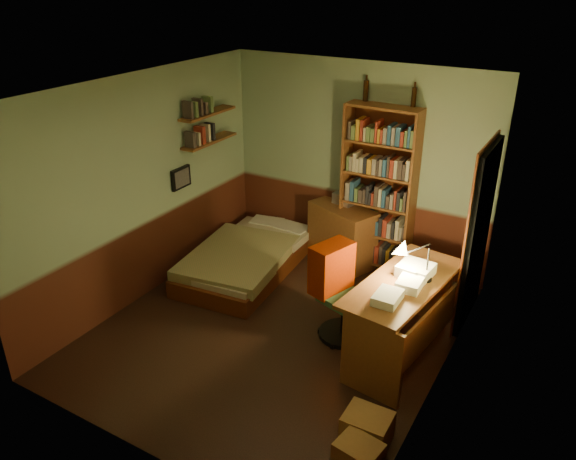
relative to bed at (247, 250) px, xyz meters
The scene contains 24 objects.
floor 1.41m from the bed, 42.56° to the right, with size 3.50×4.00×0.02m, color black.
ceiling 2.69m from the bed, 42.56° to the right, with size 3.50×4.00×0.02m, color silver.
wall_back 1.79m from the bed, 46.81° to the left, with size 3.50×0.02×2.60m, color gray.
wall_left 1.56m from the bed, 128.74° to the right, with size 0.02×4.00×2.60m, color gray.
wall_right 3.09m from the bed, 18.55° to the right, with size 0.02×4.00×2.60m, color gray.
wall_front 3.27m from the bed, 70.98° to the right, with size 3.50×0.02×2.60m, color gray.
doorway 2.85m from the bed, ahead, with size 0.06×0.90×2.00m, color black.
door_trim 2.81m from the bed, ahead, with size 0.02×0.98×2.08m, color #491E0C.
bed is the anchor object (origin of this frame).
dresser 1.27m from the bed, 41.17° to the left, with size 0.89×0.44×0.79m, color brown.
mini_stereo 1.44m from the bed, 46.47° to the left, with size 0.26×0.20×0.14m, color #B2B2B7.
bookshelf 1.83m from the bed, 33.72° to the left, with size 0.91×0.28×2.13m, color brown.
bottle_left 2.47m from the bed, 43.27° to the left, with size 0.07×0.07×0.25m, color black.
bottle_right 2.77m from the bed, 31.40° to the left, with size 0.06×0.06×0.22m, color black.
desk 2.38m from the bed, 15.33° to the right, with size 0.64×1.55×0.83m, color brown.
paper_stack 2.51m from the bed, 10.73° to the right, with size 0.21×0.29×0.12m, color silver.
desk_lamp 2.66m from the bed, 11.49° to the right, with size 0.20×0.20×0.68m, color black.
office_chair 1.83m from the bed, 21.75° to the right, with size 0.48×0.42×0.95m, color #37643D.
red_jacket 2.03m from the bed, 29.38° to the right, with size 0.25×0.46×0.54m, color #962200.
wall_shelf_lower 1.46m from the bed, 164.87° to the left, with size 0.20×0.90×0.03m, color brown.
wall_shelf_upper 1.78m from the bed, 164.87° to the left, with size 0.20×0.90×0.03m, color brown.
framed_picture 1.23m from the bed, 154.93° to the right, with size 0.04×0.32×0.26m, color black.
cardboard_box_a 3.37m from the bed, 40.99° to the right, with size 0.34×0.27×0.26m, color olive.
cardboard_box_b 3.14m from the bed, 37.46° to the right, with size 0.38×0.31×0.27m, color olive.
Camera 1 is at (2.66, -4.32, 3.62)m, focal length 35.00 mm.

